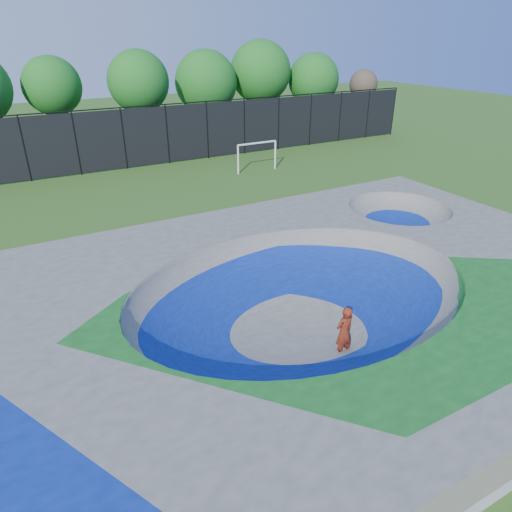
{
  "coord_description": "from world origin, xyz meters",
  "views": [
    {
      "loc": [
        -7.1,
        -9.9,
        8.35
      ],
      "look_at": [
        0.04,
        3.0,
        1.1
      ],
      "focal_mm": 32.0,
      "sensor_mm": 36.0,
      "label": 1
    }
  ],
  "objects": [
    {
      "name": "skater",
      "position": [
        0.14,
        -1.91,
        0.81
      ],
      "size": [
        0.62,
        0.43,
        1.62
      ],
      "primitive_type": "imported",
      "rotation": [
        0.0,
        0.0,
        3.21
      ],
      "color": "red",
      "rests_on": "ground"
    },
    {
      "name": "skateboard",
      "position": [
        0.14,
        -1.91,
        0.03
      ],
      "size": [
        0.81,
        0.38,
        0.05
      ],
      "primitive_type": "cube",
      "rotation": [
        0.0,
        0.0,
        0.22
      ],
      "color": "black",
      "rests_on": "ground"
    },
    {
      "name": "skate_deck",
      "position": [
        0.0,
        0.0,
        0.75
      ],
      "size": [
        22.0,
        14.0,
        1.5
      ],
      "primitive_type": "cube",
      "color": "gray",
      "rests_on": "ground"
    },
    {
      "name": "ground",
      "position": [
        0.0,
        0.0,
        0.0
      ],
      "size": [
        120.0,
        120.0,
        0.0
      ],
      "primitive_type": "plane",
      "color": "#2D5517",
      "rests_on": "ground"
    },
    {
      "name": "soccer_goal",
      "position": [
        7.42,
        16.2,
        1.33
      ],
      "size": [
        2.92,
        0.12,
        1.93
      ],
      "color": "white",
      "rests_on": "ground"
    },
    {
      "name": "fence",
      "position": [
        0.0,
        21.0,
        2.1
      ],
      "size": [
        48.09,
        0.09,
        4.04
      ],
      "color": "black",
      "rests_on": "ground"
    },
    {
      "name": "treeline",
      "position": [
        -2.88,
        26.13,
        5.02
      ],
      "size": [
        51.09,
        6.99,
        8.2
      ],
      "color": "#453022",
      "rests_on": "ground"
    }
  ]
}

